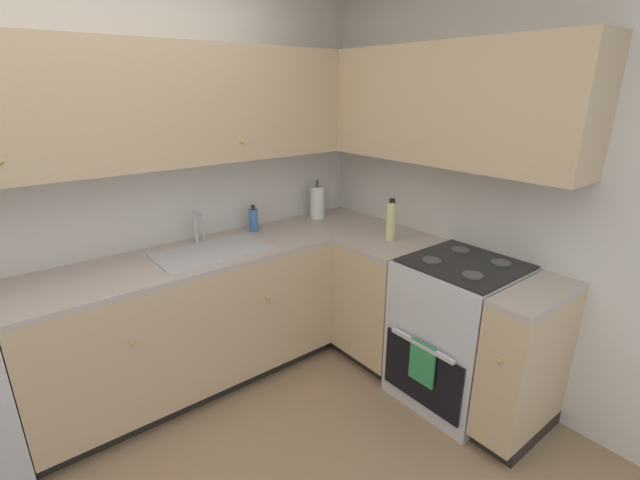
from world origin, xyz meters
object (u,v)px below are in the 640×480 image
(oven_range, at_px, (458,331))
(paper_towel_roll, at_px, (317,202))
(oil_bottle, at_px, (391,221))
(soap_bottle, at_px, (253,220))

(oven_range, distance_m, paper_towel_roll, 1.41)
(paper_towel_roll, relative_size, oil_bottle, 1.10)
(oven_range, bearing_deg, paper_towel_roll, 93.61)
(soap_bottle, relative_size, paper_towel_roll, 0.61)
(soap_bottle, relative_size, oil_bottle, 0.67)
(soap_bottle, xyz_separation_m, oil_bottle, (0.62, -0.73, 0.05))
(soap_bottle, bearing_deg, oven_range, -63.93)
(oil_bottle, bearing_deg, oven_range, -88.17)
(oven_range, height_order, paper_towel_roll, paper_towel_roll)
(oven_range, bearing_deg, oil_bottle, 91.83)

